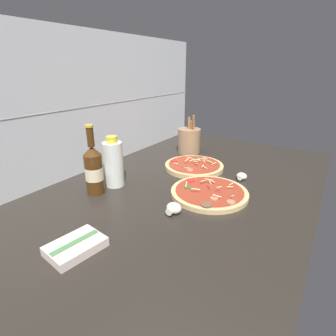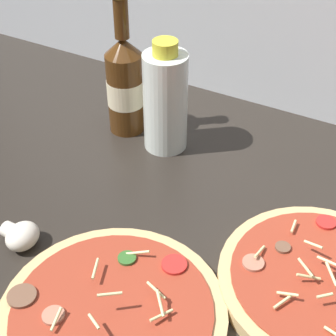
# 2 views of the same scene
# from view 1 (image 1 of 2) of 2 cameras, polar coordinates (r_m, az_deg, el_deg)

# --- Properties ---
(counter_slab) EXTENTS (1.60, 0.90, 0.03)m
(counter_slab) POSITION_cam_1_polar(r_m,az_deg,el_deg) (1.00, 3.26, -5.27)
(counter_slab) COLOR #28231E
(counter_slab) RESTS_ON ground
(tile_backsplash) EXTENTS (1.60, 0.01, 0.60)m
(tile_backsplash) POSITION_cam_1_polar(r_m,az_deg,el_deg) (1.20, -16.18, 12.84)
(tile_backsplash) COLOR silver
(tile_backsplash) RESTS_ON ground
(pizza_near) EXTENTS (0.28, 0.28, 0.05)m
(pizza_near) POSITION_cam_1_polar(r_m,az_deg,el_deg) (0.96, 8.95, -5.29)
(pizza_near) COLOR tan
(pizza_near) RESTS_ON counter_slab
(pizza_far) EXTENTS (0.26, 0.26, 0.05)m
(pizza_far) POSITION_cam_1_polar(r_m,az_deg,el_deg) (1.19, 5.69, 0.42)
(pizza_far) COLOR tan
(pizza_far) RESTS_ON counter_slab
(beer_bottle) EXTENTS (0.06, 0.06, 0.25)m
(beer_bottle) POSITION_cam_1_polar(r_m,az_deg,el_deg) (0.97, -15.84, -0.26)
(beer_bottle) COLOR #47280F
(beer_bottle) RESTS_ON counter_slab
(oil_bottle) EXTENTS (0.07, 0.07, 0.19)m
(oil_bottle) POSITION_cam_1_polar(r_m,az_deg,el_deg) (1.01, -11.78, 1.00)
(oil_bottle) COLOR silver
(oil_bottle) RESTS_ON counter_slab
(mushroom_left) EXTENTS (0.05, 0.05, 0.04)m
(mushroom_left) POSITION_cam_1_polar(r_m,az_deg,el_deg) (0.83, 1.20, -8.79)
(mushroom_left) COLOR white
(mushroom_left) RESTS_ON counter_slab
(mushroom_right) EXTENTS (0.04, 0.04, 0.03)m
(mushroom_right) POSITION_cam_1_polar(r_m,az_deg,el_deg) (1.11, 15.72, -1.76)
(mushroom_right) COLOR white
(mushroom_right) RESTS_ON counter_slab
(utensil_crock) EXTENTS (0.12, 0.12, 0.20)m
(utensil_crock) POSITION_cam_1_polar(r_m,az_deg,el_deg) (1.41, 4.62, 6.02)
(utensil_crock) COLOR #9E7A56
(utensil_crock) RESTS_ON counter_slab
(dish_towel) EXTENTS (0.15, 0.11, 0.03)m
(dish_towel) POSITION_cam_1_polar(r_m,az_deg,el_deg) (0.72, -19.43, -15.79)
(dish_towel) COLOR beige
(dish_towel) RESTS_ON counter_slab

